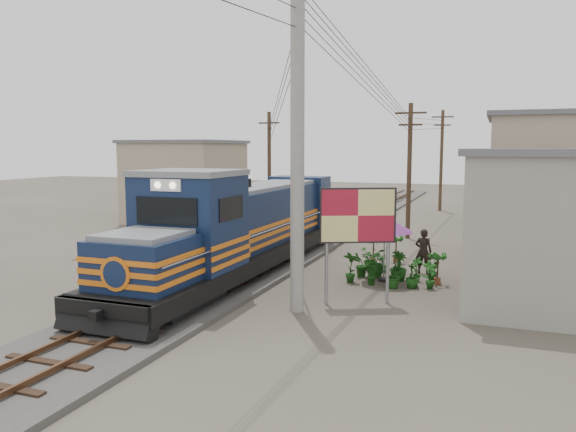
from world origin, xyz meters
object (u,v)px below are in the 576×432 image
at_px(billboard, 358,219).
at_px(market_umbrella, 385,225).
at_px(locomotive, 241,230).
at_px(vendor, 423,251).

distance_m(billboard, market_umbrella, 3.26).
bearing_deg(locomotive, vendor, 23.09).
relative_size(market_umbrella, vendor, 1.41).
xyz_separation_m(billboard, vendor, (1.37, 4.91, -1.76)).
bearing_deg(market_umbrella, billboard, -93.73).
bearing_deg(vendor, market_umbrella, 57.32).
distance_m(locomotive, market_umbrella, 5.26).
xyz_separation_m(market_umbrella, vendor, (1.16, 1.71, -1.17)).
relative_size(billboard, vendor, 2.08).
xyz_separation_m(billboard, market_umbrella, (0.21, 3.20, -0.59)).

